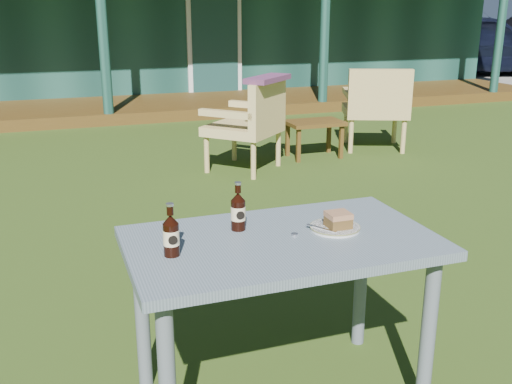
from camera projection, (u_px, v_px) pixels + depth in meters
name	position (u px, v px, depth m)	size (l,w,h in m)	color
ground	(191.00, 255.00, 3.98)	(80.00, 80.00, 0.00)	#334916
pavilion	(78.00, 4.00, 11.95)	(15.80, 8.30, 3.45)	#194238
car_near	(478.00, 44.00, 14.04)	(1.70, 4.23, 1.44)	black
cafe_table	(281.00, 262.00, 2.36)	(1.20, 0.70, 0.72)	slate
plate	(335.00, 227.00, 2.42)	(0.20, 0.20, 0.01)	silver
cake_slice	(338.00, 220.00, 2.40)	(0.09, 0.09, 0.06)	#543B1A
fork	(321.00, 228.00, 2.38)	(0.01, 0.14, 0.00)	silver
cola_bottle_near	(238.00, 211.00, 2.39)	(0.06, 0.06, 0.20)	black
cola_bottle_far	(171.00, 235.00, 2.14)	(0.06, 0.06, 0.20)	black
bottle_cap	(294.00, 234.00, 2.35)	(0.03, 0.03, 0.01)	silver
armchair_left	(251.00, 121.00, 5.88)	(0.91, 0.91, 0.90)	tan
armchair_right	(376.00, 104.00, 6.73)	(0.88, 0.85, 0.93)	tan
floral_throw	(268.00, 79.00, 5.67)	(0.60, 0.22, 0.05)	#603154
side_table	(315.00, 126.00, 6.44)	(0.60, 0.40, 0.40)	#4D3412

